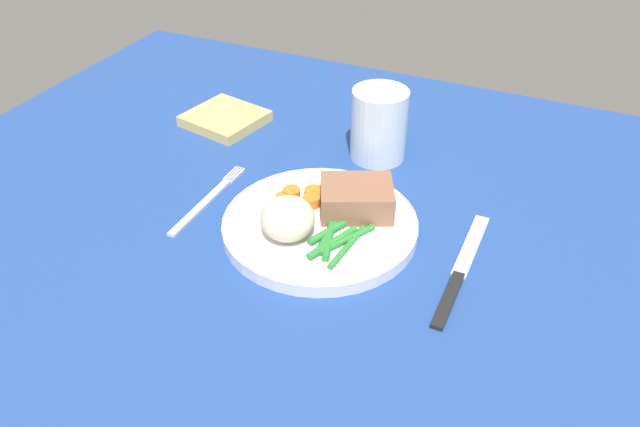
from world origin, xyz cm
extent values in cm
cube|color=#234793|center=(0.00, 0.00, 1.00)|extent=(120.00, 90.00, 2.00)
cylinder|color=white|center=(-1.21, -2.93, 2.80)|extent=(23.47, 23.47, 1.60)
cube|color=#936047|center=(1.96, 0.77, 5.39)|extent=(10.68, 9.78, 3.58)
ellipsoid|color=beige|center=(-3.32, -7.15, 6.05)|extent=(6.25, 6.33, 4.91)
cylinder|color=orange|center=(-6.47, 0.25, 4.21)|extent=(2.20, 2.20, 1.21)
cylinder|color=orange|center=(-2.78, 2.19, 4.04)|extent=(2.40, 2.40, 0.87)
cylinder|color=orange|center=(-5.62, -2.70, 4.04)|extent=(2.21, 2.21, 0.88)
cylinder|color=orange|center=(-4.90, -2.28, 4.14)|extent=(2.38, 2.38, 1.08)
cylinder|color=orange|center=(-6.62, -1.33, 4.07)|extent=(2.52, 2.52, 0.95)
cylinder|color=orange|center=(-4.12, 1.60, 4.02)|extent=(2.40, 2.40, 0.84)
cylinder|color=orange|center=(-3.46, -0.57, 4.23)|extent=(2.21, 2.21, 1.26)
cylinder|color=orange|center=(-3.11, 1.55, 4.15)|extent=(2.31, 2.31, 1.10)
cylinder|color=#2D8C38|center=(3.82, -6.58, 3.94)|extent=(1.38, 8.18, 0.69)
cylinder|color=#2D8C38|center=(3.32, -5.37, 3.97)|extent=(4.33, 7.26, 0.73)
cylinder|color=#2D8C38|center=(2.37, -6.61, 3.94)|extent=(3.59, 5.06, 0.68)
cylinder|color=#2D8C38|center=(2.07, -6.69, 4.03)|extent=(3.54, 7.17, 0.85)
cylinder|color=#2D8C38|center=(1.46, -6.36, 4.04)|extent=(2.97, 6.90, 0.88)
cylinder|color=#2D8C38|center=(1.17, -4.37, 4.04)|extent=(3.78, 7.18, 0.88)
cylinder|color=#2D8C38|center=(1.05, -5.46, 4.03)|extent=(1.42, 7.20, 0.87)
cube|color=silver|center=(-16.96, -4.93, 2.20)|extent=(1.00, 13.00, 0.40)
cube|color=silver|center=(-17.56, 3.37, 2.20)|extent=(0.24, 3.60, 0.40)
cube|color=silver|center=(-17.16, 3.37, 2.20)|extent=(0.24, 3.60, 0.40)
cube|color=silver|center=(-16.76, 3.37, 2.20)|extent=(0.24, 3.60, 0.40)
cube|color=silver|center=(-16.36, 3.37, 2.20)|extent=(0.24, 3.60, 0.40)
cube|color=black|center=(16.14, -8.43, 2.20)|extent=(1.30, 9.00, 0.64)
cube|color=silver|center=(16.14, 1.57, 2.20)|extent=(1.70, 12.00, 0.40)
cylinder|color=silver|center=(-1.04, 16.39, 7.05)|extent=(7.79, 7.79, 10.11)
cylinder|color=silver|center=(-1.04, 16.39, 4.18)|extent=(7.17, 7.17, 4.37)
cube|color=#DBBC6B|center=(-25.94, 15.90, 2.81)|extent=(12.57, 12.12, 1.63)
camera|label=1|loc=(24.08, -58.47, 49.23)|focal=35.84mm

